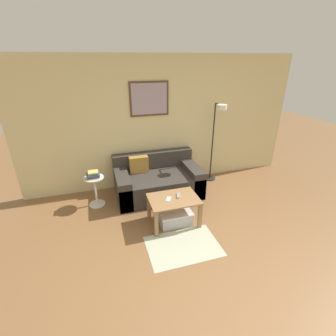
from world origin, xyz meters
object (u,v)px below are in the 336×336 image
Objects in this scene: book_stack at (93,175)px; cell_phone at (168,199)px; couch at (157,181)px; floor_lamp at (217,132)px; storage_bin at (174,216)px; remote_control at (178,195)px; coffee_table at (174,204)px; side_table at (95,188)px.

book_stack reaches higher than cell_phone.
book_stack is (-1.17, -0.09, 0.34)m from couch.
storage_bin is at bearing -138.45° from floor_lamp.
remote_control is at bearing 26.96° from storage_bin.
coffee_table is 0.25m from storage_bin.
coffee_table is 0.14m from cell_phone.
coffee_table is 0.47× the size of floor_lamp.
cell_phone is at bearing -39.66° from book_stack.
coffee_table is 1.48× the size of storage_bin.
side_table reaches higher than remote_control.
couch reaches higher than remote_control.
couch is at bearing 115.69° from cell_phone.
cell_phone is at bearing -94.54° from couch.
side_table is (-1.18, 0.92, -0.02)m from coffee_table.
couch reaches higher than storage_bin.
floor_lamp is at bearing 62.19° from remote_control.
book_stack is 1.43m from cell_phone.
book_stack is (-2.45, -0.21, -0.49)m from floor_lamp.
couch is at bearing 115.80° from remote_control.
couch is 2.89× the size of side_table.
couch is 2.06× the size of coffee_table.
coffee_table is 1.49m from side_table.
floor_lamp reaches higher than side_table.
side_table is (-1.17, -0.08, 0.06)m from couch.
book_stack is (-1.20, 0.90, 0.50)m from storage_bin.
book_stack is (-1.18, 0.91, 0.26)m from coffee_table.
couch reaches higher than book_stack.
remote_control is (0.09, 0.05, 0.11)m from coffee_table.
book_stack is at bearing 170.58° from cell_phone.
book_stack reaches higher than storage_bin.
floor_lamp is (1.28, 0.12, 0.83)m from couch.
remote_control reaches higher than coffee_table.
remote_control is at bearing -137.72° from floor_lamp.
book_stack is at bearing -115.01° from side_table.
side_table is at bearing 142.09° from coffee_table.
couch is 10.73× the size of remote_control.
storage_bin is 3.51× the size of remote_control.
floor_lamp is (1.25, 1.11, 0.99)m from storage_bin.
couch is 0.98m from remote_control.
coffee_table is 1.51m from book_stack.
side_table is 0.28m from book_stack.
coffee_table is at bearing -89.46° from couch.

